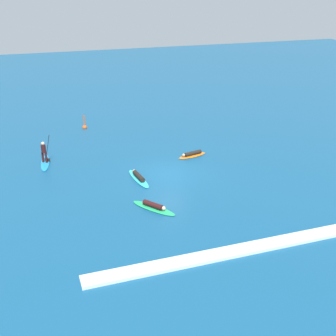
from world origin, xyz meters
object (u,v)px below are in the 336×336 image
(surfer_on_teal_board, at_px, (138,177))
(surfer_on_orange_board, at_px, (192,154))
(surfer_on_green_board, at_px, (154,207))
(surfer_on_blue_board, at_px, (45,158))
(marker_buoy, at_px, (85,126))

(surfer_on_teal_board, bearing_deg, surfer_on_orange_board, -67.52)
(surfer_on_green_board, relative_size, surfer_on_blue_board, 0.89)
(surfer_on_teal_board, bearing_deg, marker_buoy, 1.61)
(marker_buoy, bearing_deg, surfer_on_orange_board, -54.35)
(surfer_on_orange_board, distance_m, surfer_on_teal_board, 5.85)
(surfer_on_orange_board, xyz_separation_m, surfer_on_blue_board, (-11.02, 2.23, 0.32))
(surfer_on_green_board, xyz_separation_m, surfer_on_blue_board, (-5.66, 9.44, 0.32))
(surfer_on_teal_board, distance_m, surfer_on_green_board, 4.39)
(surfer_on_orange_board, relative_size, surfer_on_blue_board, 0.77)
(surfer_on_blue_board, height_order, marker_buoy, surfer_on_blue_board)
(surfer_on_teal_board, xyz_separation_m, surfer_on_green_board, (-0.24, -4.38, -0.01))
(surfer_on_orange_board, bearing_deg, surfer_on_green_board, 40.10)
(surfer_on_green_board, distance_m, surfer_on_blue_board, 11.01)
(surfer_on_teal_board, xyz_separation_m, surfer_on_blue_board, (-5.90, 5.06, 0.31))
(surfer_on_blue_board, bearing_deg, surfer_on_teal_board, -123.87)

